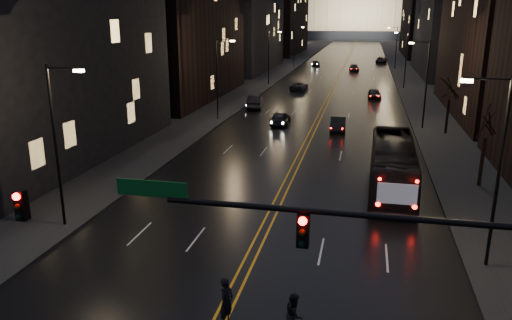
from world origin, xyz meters
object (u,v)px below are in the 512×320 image
Objects in this scene: receding_car_a at (338,124)px; pedestrian_a at (226,302)px; bus at (392,165)px; oncoming_car_a at (280,118)px; traffic_signal at (390,255)px; oncoming_car_b at (255,102)px; pedestrian_b at (294,314)px.

pedestrian_a is at bearing -95.97° from receding_car_a.
oncoming_car_a is at bearing 121.52° from bus.
pedestrian_a reaches higher than receding_car_a.
traffic_signal is at bearing -87.11° from receding_car_a.
oncoming_car_b is (-4.81, 9.21, 0.08)m from oncoming_car_a.
oncoming_car_a is at bearing 103.86° from traffic_signal.
pedestrian_b is (6.61, -35.86, 0.10)m from oncoming_car_a.
bus is 7.13× the size of pedestrian_b.
traffic_signal is at bearing -138.59° from pedestrian_b.
oncoming_car_b is (-14.41, 48.12, -4.29)m from traffic_signal.
receding_car_a is at bearing 12.88° from pedestrian_a.
traffic_signal reaches higher than pedestrian_a.
bus is 17.59m from receding_car_a.
receding_car_a is (11.00, -10.78, -0.10)m from oncoming_car_b.
oncoming_car_a is 0.99× the size of receding_car_a.
traffic_signal is 50.41m from oncoming_car_b.
traffic_signal reaches higher than pedestrian_b.
pedestrian_b is (-4.15, -17.34, -0.83)m from bus.
receding_car_a is 34.29m from pedestrian_a.
bus is at bearing 112.12° from oncoming_car_b.
receding_car_a is 2.60× the size of pedestrian_b.
pedestrian_a is (-5.59, 3.12, -4.13)m from traffic_signal.
bus is 17.85m from pedestrian_b.
oncoming_car_b is at bearing -61.40° from oncoming_car_a.
traffic_signal reaches higher than oncoming_car_b.
pedestrian_a is at bearing -110.01° from bus.
bus is 2.77× the size of oncoming_car_a.
traffic_signal is 3.98× the size of oncoming_car_a.
traffic_signal is 10.25× the size of pedestrian_b.
traffic_signal is 8.86× the size of pedestrian_a.
bus is at bearing -77.23° from receding_car_a.
oncoming_car_a is 6.38m from receding_car_a.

